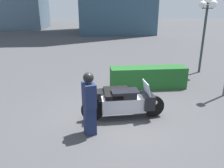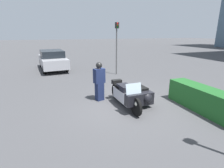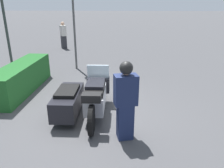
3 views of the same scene
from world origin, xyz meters
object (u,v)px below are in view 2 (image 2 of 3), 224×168
Objects in this scene: police_motorcycle at (133,94)px; officer_rider at (99,81)px; traffic_light_far at (117,41)px; parked_car_background at (52,60)px; hedge_bush_curbside at (204,100)px.

officer_rider reaches higher than police_motorcycle.
parked_car_background is (-3.54, -4.29, -1.54)m from traffic_light_far.
officer_rider is at bearing -173.37° from parked_car_background.
traffic_light_far is (-5.54, 1.49, 1.89)m from police_motorcycle.
hedge_bush_curbside is 0.66× the size of parked_car_background.
parked_car_background is at bearing -132.51° from traffic_light_far.
traffic_light_far reaches higher than parked_car_background.
officer_rider reaches higher than parked_car_background.
hedge_bush_curbside is at bearing 56.32° from police_motorcycle.
traffic_light_far is (-7.00, -0.85, 1.91)m from hedge_bush_curbside.
police_motorcycle is 0.71× the size of traffic_light_far.
officer_rider is at bearing -33.27° from traffic_light_far.
officer_rider is 0.54× the size of hedge_bush_curbside.
parked_car_background is (-10.54, -5.14, 0.37)m from hedge_bush_curbside.
hedge_bush_curbside is at bearing 4.02° from traffic_light_far.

